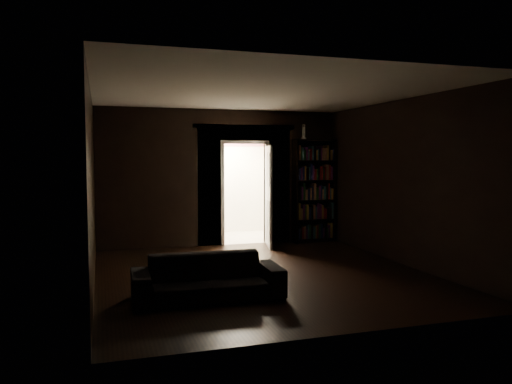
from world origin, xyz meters
TOP-DOWN VIEW (x-y plane):
  - ground at (0.00, 0.00)m, footprint 5.50×5.50m
  - room_walls at (-0.01, 1.07)m, footprint 5.02×5.61m
  - kitchen_alcove at (0.50, 3.87)m, footprint 2.20×1.80m
  - sofa at (-1.09, -1.04)m, footprint 1.94×0.89m
  - bookshelf at (2.00, 2.59)m, footprint 0.93×0.44m
  - refrigerator at (-0.10, 4.11)m, footprint 0.78×0.73m
  - door at (0.88, 2.31)m, footprint 0.23×0.84m
  - figurine at (1.78, 2.64)m, footprint 0.14×0.14m
  - bottles at (-0.15, 3.99)m, footprint 0.65×0.31m

SIDE VIEW (x-z plane):
  - ground at x=0.00m, z-range 0.00..0.00m
  - sofa at x=-1.09m, z-range 0.00..0.74m
  - refrigerator at x=-0.10m, z-range 0.00..1.65m
  - door at x=0.88m, z-range 0.00..2.05m
  - bookshelf at x=2.00m, z-range 0.00..2.20m
  - kitchen_alcove at x=0.50m, z-range -0.09..2.51m
  - room_walls at x=-0.01m, z-range 0.26..3.10m
  - bottles at x=-0.15m, z-range 1.65..1.92m
  - figurine at x=1.78m, z-range 2.20..2.53m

